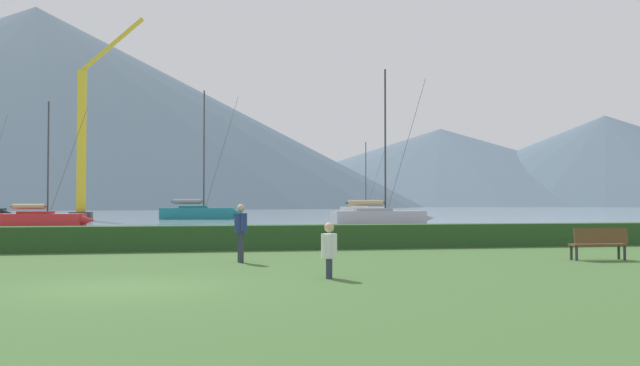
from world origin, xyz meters
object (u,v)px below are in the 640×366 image
object	(u,v)px
sailboat_slip_2	(379,216)
park_bench_under_tree	(599,242)
person_standing_walker	(241,228)
person_seated_viewer	(329,248)
sailboat_slip_8	(42,219)
dock_crane	(84,152)
sailboat_slip_7	(363,209)
sailboat_slip_1	(199,212)

from	to	relation	value
sailboat_slip_2	park_bench_under_tree	distance (m)	31.93
park_bench_under_tree	person_standing_walker	bearing A→B (deg)	177.98
sailboat_slip_2	person_seated_viewer	size ratio (longest dim) A/B	9.35
sailboat_slip_8	sailboat_slip_2	bearing A→B (deg)	7.79
park_bench_under_tree	person_standing_walker	xyz separation A→B (m)	(-10.43, 1.31, 0.44)
sailboat_slip_8	dock_crane	distance (m)	19.71
sailboat_slip_7	sailboat_slip_8	size ratio (longest dim) A/B	1.24
sailboat_slip_1	park_bench_under_tree	size ratio (longest dim) A/B	7.80
sailboat_slip_8	sailboat_slip_1	bearing A→B (deg)	72.65
sailboat_slip_1	sailboat_slip_7	world-z (taller)	sailboat_slip_1
sailboat_slip_2	person_seated_viewer	bearing A→B (deg)	-108.97
sailboat_slip_7	dock_crane	xyz separation A→B (m)	(-36.73, -33.03, 5.93)
sailboat_slip_1	sailboat_slip_2	xyz separation A→B (m)	(12.52, -22.24, -0.05)
park_bench_under_tree	sailboat_slip_2	bearing A→B (deg)	90.37
sailboat_slip_1	person_standing_walker	world-z (taller)	sailboat_slip_1
person_standing_walker	dock_crane	bearing A→B (deg)	95.43
sailboat_slip_1	person_seated_viewer	size ratio (longest dim) A/B	10.52
sailboat_slip_8	person_seated_viewer	bearing A→B (deg)	-59.25
sailboat_slip_7	park_bench_under_tree	distance (m)	86.85
sailboat_slip_1	person_seated_viewer	world-z (taller)	sailboat_slip_1
sailboat_slip_2	dock_crane	size ratio (longest dim) A/B	0.59
sailboat_slip_7	person_seated_viewer	bearing A→B (deg)	-93.28
sailboat_slip_8	person_seated_viewer	size ratio (longest dim) A/B	7.05
sailboat_slip_2	dock_crane	distance (m)	31.78
sailboat_slip_7	sailboat_slip_8	world-z (taller)	sailboat_slip_7
sailboat_slip_8	park_bench_under_tree	bearing A→B (deg)	-45.53
sailboat_slip_7	person_standing_walker	xyz separation A→B (m)	(-26.30, -84.08, 0.33)
sailboat_slip_1	person_standing_walker	size ratio (longest dim) A/B	7.97
sailboat_slip_1	sailboat_slip_7	xyz separation A→B (m)	(25.74, 31.33, -0.08)
sailboat_slip_7	person_standing_walker	bearing A→B (deg)	-95.06
sailboat_slip_8	person_standing_walker	distance (m)	34.09
park_bench_under_tree	sailboat_slip_1	bearing A→B (deg)	105.49
sailboat_slip_7	dock_crane	world-z (taller)	dock_crane
sailboat_slip_7	park_bench_under_tree	xyz separation A→B (m)	(-15.87, -85.39, -0.12)
sailboat_slip_2	person_standing_walker	distance (m)	33.20
person_seated_viewer	dock_crane	distance (m)	57.21
sailboat_slip_8	park_bench_under_tree	xyz separation A→B (m)	(21.37, -33.60, -0.03)
dock_crane	sailboat_slip_2	bearing A→B (deg)	-41.13
person_standing_walker	dock_crane	size ratio (longest dim) A/B	0.08
park_bench_under_tree	person_seated_viewer	size ratio (longest dim) A/B	1.35
person_seated_viewer	park_bench_under_tree	bearing A→B (deg)	34.50
sailboat_slip_2	dock_crane	xyz separation A→B (m)	(-23.52, 20.54, 5.91)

